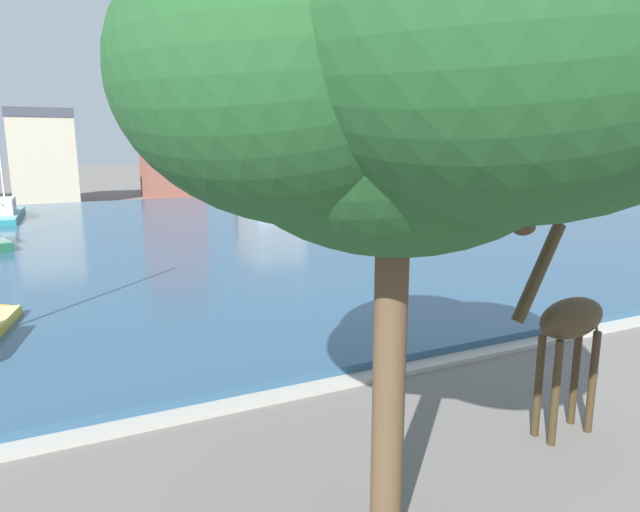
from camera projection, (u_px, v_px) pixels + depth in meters
harbor_water at (167, 237)px, 32.76m from camera, size 84.59×43.91×0.33m
quay_edge_coping at (345, 382)px, 13.17m from camera, size 84.59×0.50×0.12m
giraffe_statue at (567, 323)px, 10.45m from camera, size 2.57×0.66×4.48m
sailboat_black at (264, 206)px, 44.95m from camera, size 3.34×6.84×5.73m
sailboat_red at (297, 198)px, 52.48m from camera, size 1.95×8.71×9.63m
sailboat_teal at (6, 214)px, 39.86m from camera, size 2.22×9.62×9.19m
shade_tree at (400, 88)px, 6.85m from camera, size 6.75×7.71×8.44m
mooring_bollard at (577, 330)px, 16.23m from camera, size 0.24×0.24×0.50m
townhouse_end_terrace at (44, 157)px, 51.72m from camera, size 5.53×7.62×8.59m
townhouse_tall_gabled at (170, 142)px, 57.14m from camera, size 5.75×5.76×11.35m
townhouse_wide_warehouse at (268, 151)px, 61.58m from camera, size 6.13×7.33×9.44m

